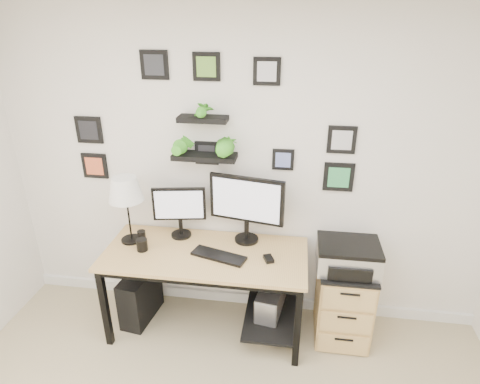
% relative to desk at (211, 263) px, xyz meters
% --- Properties ---
extents(room, '(4.00, 4.00, 4.00)m').
position_rel_desk_xyz_m(room, '(0.22, 0.32, -0.58)').
color(room, tan).
rests_on(room, ground).
extents(desk, '(1.60, 0.70, 0.75)m').
position_rel_desk_xyz_m(desk, '(0.00, 0.00, 0.00)').
color(desk, tan).
rests_on(desk, ground).
extents(monitor_left, '(0.43, 0.20, 0.44)m').
position_rel_desk_xyz_m(monitor_left, '(-0.29, 0.19, 0.38)').
color(monitor_left, black).
rests_on(monitor_left, desk).
extents(monitor_right, '(0.61, 0.23, 0.57)m').
position_rel_desk_xyz_m(monitor_right, '(0.26, 0.19, 0.46)').
color(monitor_right, black).
rests_on(monitor_right, desk).
extents(keyboard, '(0.45, 0.25, 0.02)m').
position_rel_desk_xyz_m(keyboard, '(0.08, -0.08, 0.13)').
color(keyboard, black).
rests_on(keyboard, desk).
extents(mouse, '(0.09, 0.11, 0.03)m').
position_rel_desk_xyz_m(mouse, '(0.47, -0.07, 0.14)').
color(mouse, black).
rests_on(mouse, desk).
extents(table_lamp, '(0.28, 0.28, 0.56)m').
position_rel_desk_xyz_m(table_lamp, '(-0.68, 0.06, 0.58)').
color(table_lamp, black).
rests_on(table_lamp, desk).
extents(mug, '(0.09, 0.09, 0.10)m').
position_rel_desk_xyz_m(mug, '(-0.54, -0.07, 0.17)').
color(mug, black).
rests_on(mug, desk).
extents(pen_cup, '(0.07, 0.07, 0.09)m').
position_rel_desk_xyz_m(pen_cup, '(-0.59, 0.07, 0.17)').
color(pen_cup, black).
rests_on(pen_cup, desk).
extents(pc_tower_black, '(0.26, 0.47, 0.44)m').
position_rel_desk_xyz_m(pc_tower_black, '(-0.64, 0.01, -0.40)').
color(pc_tower_black, black).
rests_on(pc_tower_black, ground).
extents(pc_tower_grey, '(0.24, 0.44, 0.41)m').
position_rel_desk_xyz_m(pc_tower_grey, '(0.49, 0.03, -0.42)').
color(pc_tower_grey, gray).
rests_on(pc_tower_grey, ground).
extents(file_cabinet, '(0.43, 0.53, 0.67)m').
position_rel_desk_xyz_m(file_cabinet, '(1.08, 0.06, -0.29)').
color(file_cabinet, tan).
rests_on(file_cabinet, ground).
extents(printer, '(0.47, 0.38, 0.21)m').
position_rel_desk_xyz_m(printer, '(1.07, 0.03, 0.15)').
color(printer, silver).
rests_on(printer, file_cabinet).
extents(wall_decor, '(2.25, 0.18, 1.05)m').
position_rel_desk_xyz_m(wall_decor, '(-0.05, 0.26, 1.02)').
color(wall_decor, black).
rests_on(wall_decor, ground).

